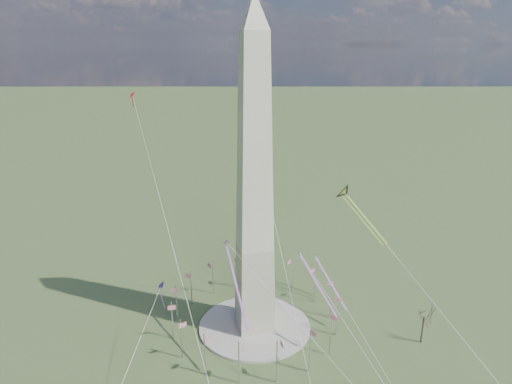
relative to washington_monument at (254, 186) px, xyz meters
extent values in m
plane|color=#3A5128|center=(0.00, 0.00, -47.95)|extent=(2000.00, 2000.00, 0.00)
cylinder|color=#A8A79A|center=(0.00, 0.00, -47.55)|extent=(36.00, 36.00, 0.80)
pyramid|color=silver|center=(0.00, 0.00, 47.85)|extent=(9.90, 9.90, 10.00)
cylinder|color=silver|center=(26.00, 0.00, -41.45)|extent=(0.36, 0.36, 13.00)
cube|color=red|center=(26.00, 1.30, -36.15)|extent=(2.40, 0.08, 1.50)
cylinder|color=silver|center=(24.02, 9.95, -41.45)|extent=(0.36, 0.36, 13.00)
cube|color=red|center=(23.52, 11.15, -36.15)|extent=(2.25, 0.99, 1.50)
cylinder|color=silver|center=(18.38, 18.38, -41.45)|extent=(0.36, 0.36, 13.00)
cube|color=red|center=(17.47, 19.30, -36.15)|extent=(1.75, 1.75, 1.50)
cylinder|color=silver|center=(9.95, 24.02, -41.45)|extent=(0.36, 0.36, 13.00)
cube|color=red|center=(8.75, 24.52, -36.15)|extent=(0.99, 2.25, 1.50)
cylinder|color=silver|center=(0.00, 26.00, -41.45)|extent=(0.36, 0.36, 13.00)
cube|color=red|center=(-1.30, 26.00, -36.15)|extent=(0.08, 2.40, 1.50)
cylinder|color=silver|center=(-9.95, 24.02, -41.45)|extent=(0.36, 0.36, 13.00)
cube|color=red|center=(-11.15, 23.52, -36.15)|extent=(0.99, 2.25, 1.50)
cylinder|color=silver|center=(-18.38, 18.38, -41.45)|extent=(0.36, 0.36, 13.00)
cube|color=red|center=(-19.30, 17.47, -36.15)|extent=(1.75, 1.75, 1.50)
cylinder|color=silver|center=(-24.02, 9.95, -41.45)|extent=(0.36, 0.36, 13.00)
cube|color=red|center=(-24.52, 8.75, -36.15)|extent=(2.25, 0.99, 1.50)
cylinder|color=silver|center=(-26.00, 0.00, -41.45)|extent=(0.36, 0.36, 13.00)
cube|color=red|center=(-26.00, -1.30, -36.15)|extent=(2.40, 0.08, 1.50)
cylinder|color=silver|center=(-24.02, -9.95, -41.45)|extent=(0.36, 0.36, 13.00)
cube|color=red|center=(-23.52, -11.15, -36.15)|extent=(2.25, 0.99, 1.50)
cylinder|color=silver|center=(-18.38, -18.38, -41.45)|extent=(0.36, 0.36, 13.00)
cube|color=red|center=(-17.47, -19.30, -36.15)|extent=(1.75, 1.75, 1.50)
cylinder|color=silver|center=(-9.95, -24.02, -41.45)|extent=(0.36, 0.36, 13.00)
cube|color=red|center=(-8.75, -24.52, -36.15)|extent=(0.99, 2.25, 1.50)
cylinder|color=silver|center=(0.00, -26.00, -41.45)|extent=(0.36, 0.36, 13.00)
cube|color=red|center=(1.30, -26.00, -36.15)|extent=(0.08, 2.40, 1.50)
cylinder|color=silver|center=(9.95, -24.02, -41.45)|extent=(0.36, 0.36, 13.00)
cube|color=red|center=(11.15, -23.52, -36.15)|extent=(0.99, 2.25, 1.50)
cylinder|color=silver|center=(18.38, -18.38, -41.45)|extent=(0.36, 0.36, 13.00)
cube|color=red|center=(19.30, -17.47, -36.15)|extent=(1.75, 1.75, 1.50)
cylinder|color=silver|center=(24.02, -9.95, -41.45)|extent=(0.36, 0.36, 13.00)
cube|color=red|center=(24.52, -8.75, -36.15)|extent=(2.25, 0.99, 1.50)
cylinder|color=#3F3226|center=(48.00, -19.50, -43.46)|extent=(0.46, 0.46, 8.98)
cube|color=yellow|center=(40.93, 7.80, -16.89)|extent=(8.37, 15.80, 12.29)
cube|color=yellow|center=(38.93, 6.78, -16.89)|extent=(8.37, 15.80, 12.29)
cube|color=navy|center=(-28.68, -1.48, -28.37)|extent=(1.97, 3.11, 2.48)
cube|color=#FF2844|center=(-28.68, -1.48, -32.48)|extent=(1.73, 2.90, 8.58)
cube|color=#FF2844|center=(16.73, -11.00, -28.66)|extent=(5.90, 17.72, 11.49)
cube|color=#FF2844|center=(-8.27, -13.47, -24.53)|extent=(1.91, 22.88, 14.33)
cube|color=#FF2844|center=(25.64, 0.24, -35.23)|extent=(5.07, 17.09, 10.98)
cube|color=red|center=(-33.48, 36.77, 23.35)|extent=(1.64, 1.87, 1.85)
cube|color=red|center=(-33.48, 36.77, 21.32)|extent=(0.44, 1.61, 4.26)
cube|color=silver|center=(9.30, 45.00, 12.53)|extent=(1.38, 2.04, 1.84)
cube|color=silver|center=(9.30, 45.00, 10.52)|extent=(0.64, 1.59, 4.23)
camera|label=1|loc=(-28.86, -123.82, 39.25)|focal=32.00mm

